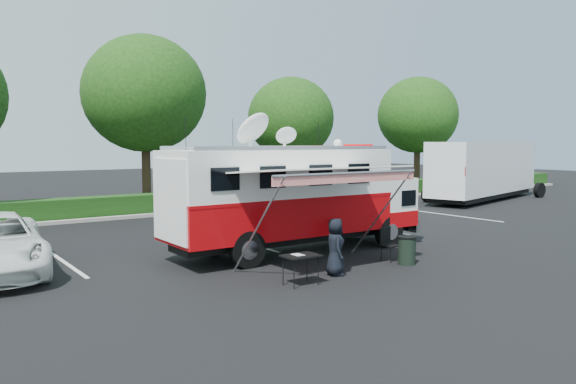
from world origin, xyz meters
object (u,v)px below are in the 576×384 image
Objects in this scene: trash_bin at (407,250)px; folding_table at (301,257)px; command_truck at (295,196)px; semi_trailer at (484,170)px.

folding_table is at bearing -177.59° from trash_bin.
command_truck is 10.74× the size of trash_bin.
trash_bin reaches higher than folding_table.
command_truck is 0.75× the size of semi_trailer.
trash_bin is 20.22m from semi_trailer.
folding_table is at bearing -123.93° from command_truck.
trash_bin is (3.92, 0.16, -0.30)m from folding_table.
folding_table is 23.75m from semi_trailer.
trash_bin is at bearing -150.27° from semi_trailer.
folding_table is 3.94m from trash_bin.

